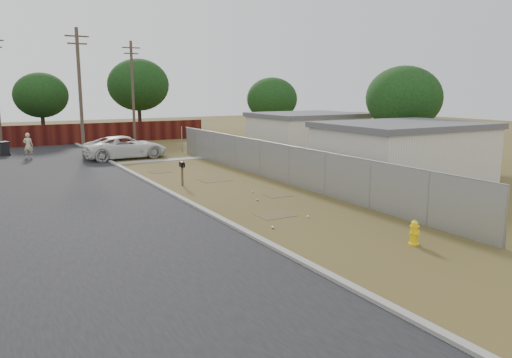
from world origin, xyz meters
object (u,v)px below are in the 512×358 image
mailbox (182,167)px  pedestrian (28,146)px  fire_hydrant (414,233)px  trash_bin (3,149)px  pickup_truck (126,147)px

mailbox → pedestrian: bearing=111.2°
pedestrian → fire_hydrant: bearing=130.4°
mailbox → trash_bin: size_ratio=1.19×
pickup_truck → pedestrian: 6.85m
fire_hydrant → trash_bin: trash_bin is taller
mailbox → pickup_truck: size_ratio=0.22×
pickup_truck → trash_bin: size_ratio=5.46×
mailbox → pickup_truck: (0.20, 11.39, -0.19)m
pickup_truck → pedestrian: bearing=57.3°
fire_hydrant → trash_bin: size_ratio=0.78×
pickup_truck → fire_hydrant: bearing=-176.6°
fire_hydrant → mailbox: bearing=102.5°
mailbox → trash_bin: 18.57m
trash_bin → mailbox: bearing=-67.1°
fire_hydrant → trash_bin: (-10.04, 29.81, 0.15)m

